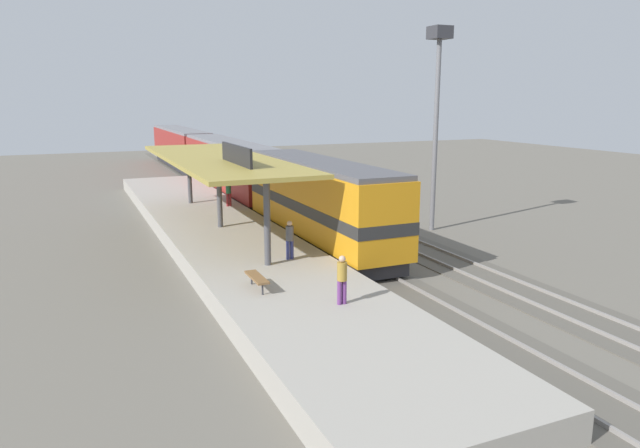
# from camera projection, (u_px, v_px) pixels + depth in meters

# --- Properties ---
(ground_plane) EXTENTS (120.00, 120.00, 0.00)m
(ground_plane) POSITION_uv_depth(u_px,v_px,m) (330.00, 232.00, 34.30)
(ground_plane) COLOR #666056
(track_near) EXTENTS (3.20, 110.00, 0.16)m
(track_near) POSITION_uv_depth(u_px,v_px,m) (299.00, 234.00, 33.50)
(track_near) COLOR #565249
(track_near) RESTS_ON ground
(track_far) EXTENTS (3.20, 110.00, 0.16)m
(track_far) POSITION_uv_depth(u_px,v_px,m) (369.00, 227.00, 35.32)
(track_far) COLOR #565249
(track_far) RESTS_ON ground
(platform) EXTENTS (6.00, 44.00, 0.90)m
(platform) POSITION_uv_depth(u_px,v_px,m) (221.00, 235.00, 31.60)
(platform) COLOR #9E998E
(platform) RESTS_ON ground
(station_canopy) EXTENTS (5.20, 18.00, 4.70)m
(station_canopy) POSITION_uv_depth(u_px,v_px,m) (219.00, 160.00, 30.65)
(station_canopy) COLOR #47474C
(station_canopy) RESTS_ON platform
(platform_bench) EXTENTS (0.44, 1.70, 0.50)m
(platform_bench) POSITION_uv_depth(u_px,v_px,m) (257.00, 278.00, 21.14)
(platform_bench) COLOR #333338
(platform_bench) RESTS_ON platform
(locomotive) EXTENTS (2.93, 14.43, 4.44)m
(locomotive) POSITION_uv_depth(u_px,v_px,m) (319.00, 202.00, 30.37)
(locomotive) COLOR #28282D
(locomotive) RESTS_ON track_near
(passenger_carriage_front) EXTENTS (2.90, 20.00, 4.24)m
(passenger_carriage_front) POSITION_uv_depth(u_px,v_px,m) (229.00, 167.00, 46.48)
(passenger_carriage_front) COLOR #28282D
(passenger_carriage_front) RESTS_ON track_near
(passenger_carriage_rear) EXTENTS (2.90, 20.00, 4.24)m
(passenger_carriage_rear) POSITION_uv_depth(u_px,v_px,m) (181.00, 147.00, 65.07)
(passenger_carriage_rear) COLOR #28282D
(passenger_carriage_rear) RESTS_ON track_near
(light_mast) EXTENTS (1.10, 1.10, 11.70)m
(light_mast) POSITION_uv_depth(u_px,v_px,m) (438.00, 87.00, 33.02)
(light_mast) COLOR slate
(light_mast) RESTS_ON ground
(person_waiting) EXTENTS (0.34, 0.34, 1.71)m
(person_waiting) POSITION_uv_depth(u_px,v_px,m) (229.00, 192.00, 37.30)
(person_waiting) COLOR maroon
(person_waiting) RESTS_ON platform
(person_walking) EXTENTS (0.34, 0.34, 1.71)m
(person_walking) POSITION_uv_depth(u_px,v_px,m) (342.00, 277.00, 19.52)
(person_walking) COLOR #663375
(person_walking) RESTS_ON platform
(person_boarding) EXTENTS (0.34, 0.34, 1.71)m
(person_boarding) POSITION_uv_depth(u_px,v_px,m) (290.00, 238.00, 25.00)
(person_boarding) COLOR navy
(person_boarding) RESTS_ON platform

